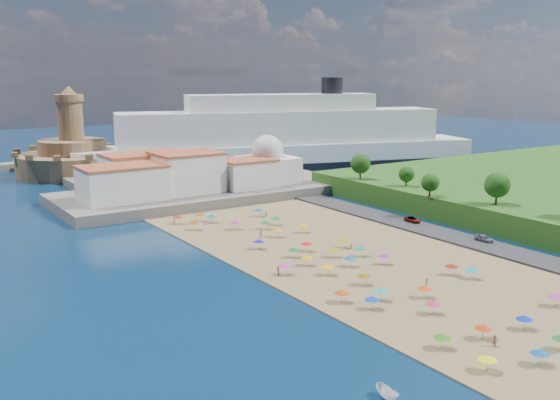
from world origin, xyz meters
TOP-DOWN VIEW (x-y plane):
  - ground at (0.00, 0.00)m, footprint 700.00×700.00m
  - terrace at (10.00, 73.00)m, footprint 90.00×36.00m
  - jetty at (-12.00, 108.00)m, footprint 18.00×70.00m
  - waterfront_buildings at (-3.05, 73.64)m, footprint 57.00×29.00m
  - domed_building at (30.00, 71.00)m, footprint 16.00×16.00m
  - fortress at (-12.00, 138.00)m, footprint 40.00×40.00m
  - cruise_ship at (63.38, 112.55)m, footprint 161.00×68.49m
  - beach_parasols at (-1.21, -11.11)m, footprint 30.02×115.35m
  - beachgoers at (-1.42, -4.26)m, footprint 26.61×97.61m
  - parked_cars at (36.00, -6.52)m, footprint 2.41×55.15m
  - hillside_trees at (48.51, -6.77)m, footprint 13.91×112.47m

SIDE VIEW (x-z plane):
  - ground at x=0.00m, z-range 0.00..0.00m
  - beachgoers at x=-1.42m, z-range 0.20..2.04m
  - jetty at x=-12.00m, z-range 0.00..2.40m
  - parked_cars at x=36.00m, z-range 0.69..1.99m
  - terrace at x=10.00m, z-range 0.00..3.00m
  - beach_parasols at x=-1.21m, z-range 1.05..3.25m
  - fortress at x=-12.00m, z-range -9.52..22.88m
  - waterfront_buildings at x=-3.05m, z-range 2.38..13.38m
  - domed_building at x=30.00m, z-range 1.47..16.47m
  - hillside_trees at x=48.51m, z-range 6.34..14.18m
  - cruise_ship at x=63.38m, z-range -7.17..28.00m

